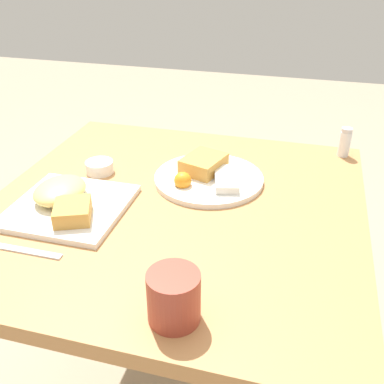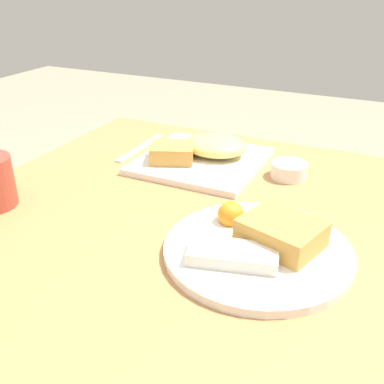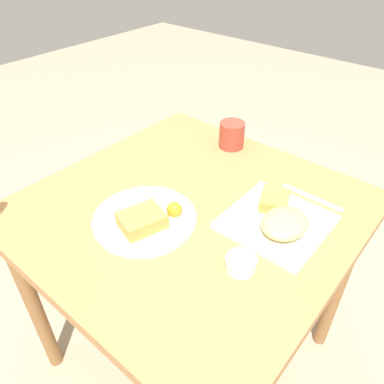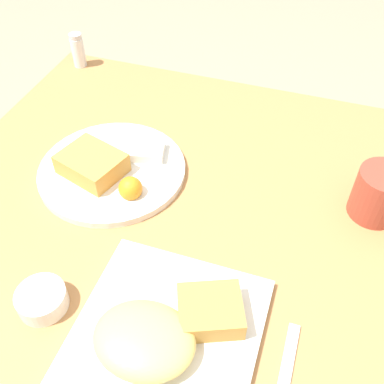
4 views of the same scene
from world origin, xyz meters
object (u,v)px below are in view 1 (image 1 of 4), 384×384
at_px(plate_oval_far, 208,175).
at_px(sauce_ramekin, 100,167).
at_px(butter_knife, 19,250).
at_px(coffee_mug, 174,297).
at_px(plate_square_near, 66,201).
at_px(salt_shaker, 345,144).

relative_size(plate_oval_far, sauce_ramekin, 3.81).
distance_m(plate_oval_far, butter_knife, 0.50).
bearing_deg(plate_oval_far, coffee_mug, 6.91).
relative_size(plate_square_near, butter_knife, 1.35).
bearing_deg(salt_shaker, coffee_mug, -21.09).
relative_size(plate_oval_far, salt_shaker, 3.33).
distance_m(plate_square_near, coffee_mug, 0.44).
height_order(plate_square_near, salt_shaker, salt_shaker).
xyz_separation_m(sauce_ramekin, coffee_mug, (0.46, 0.35, 0.03)).
height_order(plate_square_near, butter_knife, plate_square_near).
relative_size(plate_square_near, salt_shaker, 3.02).
bearing_deg(salt_shaker, plate_oval_far, -53.78).
height_order(plate_oval_far, sauce_ramekin, plate_oval_far).
relative_size(plate_oval_far, coffee_mug, 3.07).
bearing_deg(plate_oval_far, sauce_ramekin, -84.03).
bearing_deg(butter_knife, sauce_ramekin, 88.52).
xyz_separation_m(plate_square_near, salt_shaker, (-0.48, 0.63, 0.02)).
bearing_deg(sauce_ramekin, plate_square_near, 2.09).
bearing_deg(coffee_mug, butter_knife, -104.58).
bearing_deg(plate_square_near, sauce_ramekin, -177.91).
bearing_deg(butter_knife, plate_square_near, 84.58).
bearing_deg(plate_oval_far, butter_knife, -37.52).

